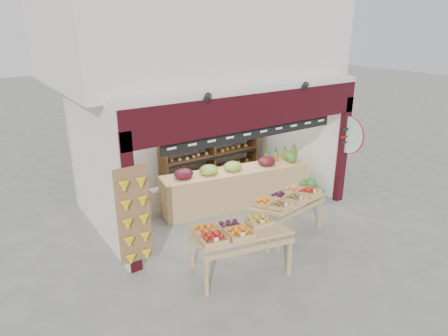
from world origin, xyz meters
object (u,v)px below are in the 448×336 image
back_shelving (211,142)px  display_table_left (234,232)px  display_table_right (288,199)px  refrigerator (100,177)px  cardboard_stack (165,202)px  mid_counter (236,186)px  watermelon_pile (310,192)px

back_shelving → display_table_left: size_ratio=1.63×
back_shelving → display_table_right: (-0.25, -3.44, -0.38)m
back_shelving → refrigerator: back_shelving is taller
cardboard_stack → display_table_left: bearing=-92.2°
cardboard_stack → refrigerator: bearing=140.5°
back_shelving → refrigerator: (-3.16, 0.01, -0.35)m
refrigerator → display_table_left: refrigerator is taller
mid_counter → display_table_right: size_ratio=2.30×
cardboard_stack → watermelon_pile: (3.35, -1.51, -0.02)m
mid_counter → watermelon_pile: 1.96m
mid_counter → watermelon_pile: (1.76, -0.80, -0.31)m
display_table_right → refrigerator: bearing=130.2°
cardboard_stack → watermelon_pile: 3.68m
cardboard_stack → display_table_right: display_table_right is taller
back_shelving → cardboard_stack: bearing=-152.8°
refrigerator → display_table_left: (1.10, -4.01, 0.03)m
refrigerator → display_table_right: refrigerator is taller
back_shelving → display_table_right: back_shelving is taller
mid_counter → display_table_left: (-1.71, -2.30, 0.32)m
back_shelving → watermelon_pile: 3.03m
cardboard_stack → mid_counter: 1.76m
mid_counter → display_table_right: (0.11, -1.73, 0.26)m
refrigerator → back_shelving: bearing=-1.2°
cardboard_stack → watermelon_pile: cardboard_stack is taller
mid_counter → refrigerator: bearing=148.6°
display_table_left → back_shelving: bearing=62.8°
cardboard_stack → display_table_right: (1.69, -2.44, 0.55)m
refrigerator → display_table_left: 4.16m
refrigerator → mid_counter: refrigerator is taller
display_table_left → watermelon_pile: display_table_left is taller
cardboard_stack → mid_counter: bearing=-24.1°
refrigerator → display_table_right: bearing=-50.9°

